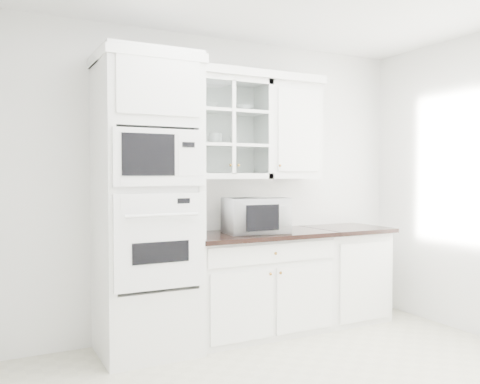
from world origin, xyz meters
TOP-DOWN VIEW (x-y plane):
  - room_shell at (0.00, 0.43)m, footprint 4.00×3.50m
  - oven_column at (-0.75, 1.42)m, footprint 0.76×0.68m
  - base_cabinet_run at (0.28, 1.45)m, footprint 1.32×0.67m
  - extra_base_cabinet at (1.28, 1.45)m, footprint 0.72×0.67m
  - upper_cabinet_glass at (0.03, 1.58)m, footprint 0.80×0.33m
  - upper_cabinet_solid at (0.71, 1.58)m, footprint 0.55×0.33m
  - crown_molding at (-0.07, 1.56)m, footprint 2.14×0.38m
  - countertop_microwave at (0.23, 1.40)m, footprint 0.60×0.53m
  - bowl_a at (-0.19, 1.59)m, footprint 0.26×0.26m
  - bowl_b at (0.21, 1.59)m, footprint 0.19×0.19m
  - cup_a at (-0.07, 1.58)m, footprint 0.13×0.13m
  - cup_b at (0.12, 1.60)m, footprint 0.09×0.09m

SIDE VIEW (x-z plane):
  - base_cabinet_run at x=0.28m, z-range 0.00..0.92m
  - extra_base_cabinet at x=1.28m, z-range 0.00..0.92m
  - countertop_microwave at x=0.23m, z-range 0.92..1.23m
  - oven_column at x=-0.75m, z-range 0.00..2.40m
  - cup_b at x=0.12m, z-range 1.71..1.79m
  - cup_a at x=-0.07m, z-range 1.71..1.80m
  - room_shell at x=0.00m, z-range 0.43..3.13m
  - upper_cabinet_glass at x=0.03m, z-range 1.40..2.30m
  - upper_cabinet_solid at x=0.71m, z-range 1.40..2.30m
  - bowl_b at x=0.21m, z-range 2.01..2.07m
  - bowl_a at x=-0.19m, z-range 2.01..2.07m
  - crown_molding at x=-0.07m, z-range 2.30..2.37m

